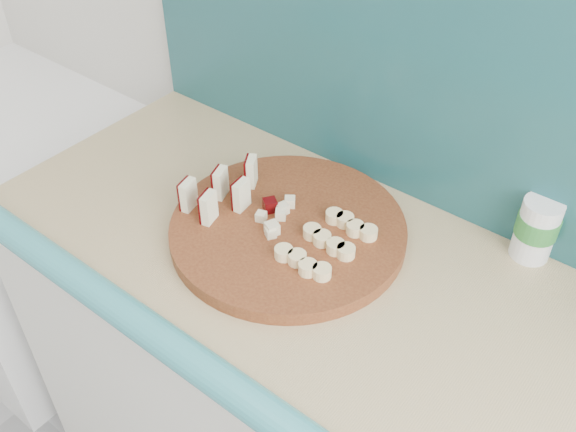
% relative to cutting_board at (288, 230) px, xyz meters
% --- Properties ---
extents(porcelain_fixture, '(0.70, 0.72, 0.84)m').
position_rel_cutting_board_xyz_m(porcelain_fixture, '(-1.02, -0.03, -0.52)').
color(porcelain_fixture, white).
rests_on(porcelain_fixture, ground).
extents(cutting_board, '(0.48, 0.48, 0.03)m').
position_rel_cutting_board_xyz_m(cutting_board, '(0.00, 0.00, 0.00)').
color(cutting_board, '#4F2110').
rests_on(cutting_board, kitchen_counter).
extents(apple_wedges, '(0.10, 0.18, 0.06)m').
position_rel_cutting_board_xyz_m(apple_wedges, '(-0.14, -0.03, 0.05)').
color(apple_wedges, '#F6F1C5').
rests_on(apple_wedges, cutting_board).
extents(apple_chunks, '(0.06, 0.07, 0.02)m').
position_rel_cutting_board_xyz_m(apple_chunks, '(-0.03, 0.00, 0.03)').
color(apple_chunks, '#F4E5C3').
rests_on(apple_chunks, cutting_board).
extents(banana_slices, '(0.12, 0.17, 0.02)m').
position_rel_cutting_board_xyz_m(banana_slices, '(0.10, -0.01, 0.02)').
color(banana_slices, '#F7D997').
rests_on(banana_slices, cutting_board).
extents(canister, '(0.08, 0.08, 0.12)m').
position_rel_cutting_board_xyz_m(canister, '(0.38, 0.24, 0.05)').
color(canister, white).
rests_on(canister, kitchen_counter).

